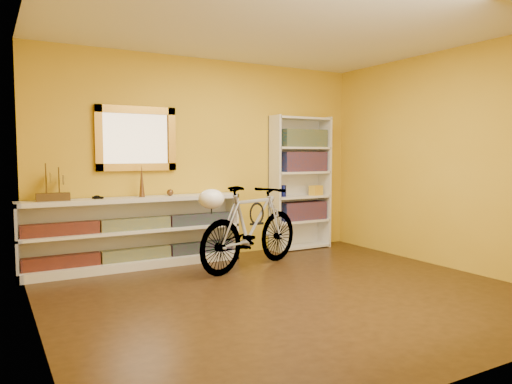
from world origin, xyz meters
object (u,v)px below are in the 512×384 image
console_unit (136,233)px  bookcase (300,183)px  helmet (211,199)px  bicycle (251,227)px

console_unit → bookcase: bookcase is taller
bookcase → helmet: bearing=-152.8°
helmet → bicycle: bearing=19.3°
bookcase → bicycle: bearing=-149.1°
console_unit → helmet: helmet is taller
console_unit → helmet: size_ratio=9.10×
console_unit → bookcase: bearing=0.6°
helmet → bookcase: bearing=27.2°
bicycle → bookcase: bearing=-78.4°
console_unit → bookcase: (2.40, 0.03, 0.52)m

